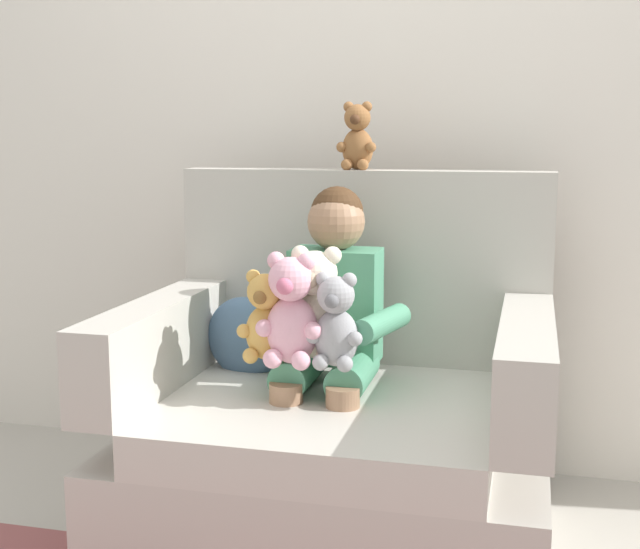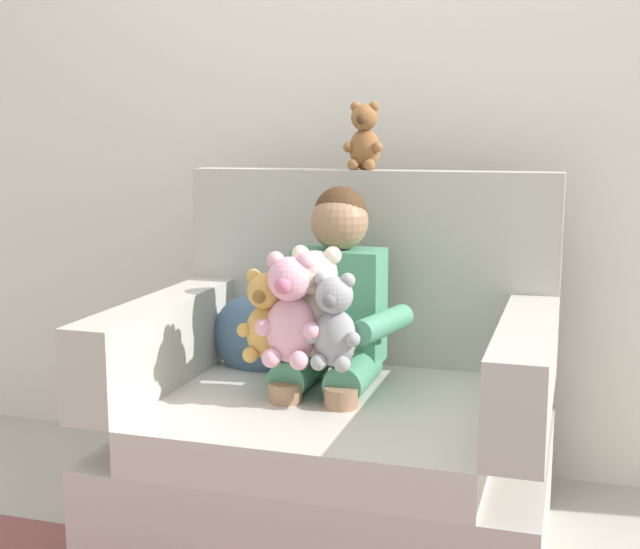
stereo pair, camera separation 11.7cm
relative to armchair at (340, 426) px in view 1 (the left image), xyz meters
name	(u,v)px [view 1 (the left image)]	position (x,y,z in m)	size (l,w,h in m)	color
ground_plane	(335,541)	(0.00, -0.05, -0.33)	(8.00, 8.00, 0.00)	#ADA89E
back_wall	(383,100)	(0.00, 0.67, 0.97)	(6.00, 0.10, 2.60)	silver
armchair	(340,426)	(0.00, 0.00, 0.00)	(1.19, 0.94, 1.07)	#BCB7AD
seated_child	(331,314)	(-0.03, 0.03, 0.33)	(0.45, 0.39, 0.82)	#4C9370
plush_grey	(336,323)	(0.03, -0.16, 0.35)	(0.15, 0.13, 0.26)	#9E9EA3
plush_honey	(266,319)	(-0.18, -0.14, 0.34)	(0.15, 0.12, 0.26)	gold
plush_pink	(291,313)	(-0.10, -0.17, 0.37)	(0.18, 0.15, 0.31)	#EAA8BC
plush_cream	(315,307)	(-0.05, -0.10, 0.37)	(0.19, 0.16, 0.32)	silver
plush_brown_on_backrest	(357,138)	(-0.02, 0.35, 0.83)	(0.13, 0.10, 0.22)	brown
throw_pillow	(245,338)	(-0.33, 0.13, 0.22)	(0.26, 0.12, 0.26)	slate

